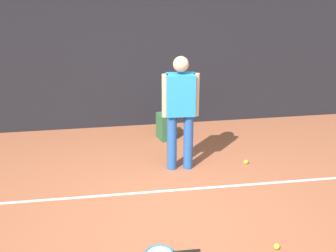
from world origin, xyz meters
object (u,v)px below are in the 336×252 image
object	(u,v)px
backpack	(166,127)
tennis_ball_near_player	(277,247)
tennis_player	(180,107)
tennis_ball_by_fence	(246,162)

from	to	relation	value
backpack	tennis_ball_near_player	distance (m)	3.33
tennis_player	tennis_ball_near_player	size ratio (longest dim) A/B	25.76
tennis_ball_near_player	tennis_ball_by_fence	xyz separation A→B (m)	(0.29, 2.10, 0.00)
tennis_ball_near_player	tennis_ball_by_fence	bearing A→B (deg)	82.20
backpack	tennis_ball_by_fence	distance (m)	1.57
tennis_ball_by_fence	tennis_ball_near_player	bearing A→B (deg)	-97.80
backpack	tennis_ball_by_fence	xyz separation A→B (m)	(1.06, -1.14, -0.18)
tennis_ball_by_fence	tennis_player	bearing A→B (deg)	178.89
tennis_ball_near_player	tennis_ball_by_fence	world-z (taller)	same
tennis_player	backpack	xyz separation A→B (m)	(-0.05, 1.12, -0.76)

